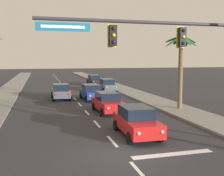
{
  "coord_description": "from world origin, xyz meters",
  "views": [
    {
      "loc": [
        -3.67,
        -11.53,
        4.41
      ],
      "look_at": [
        1.6,
        8.0,
        2.2
      ],
      "focal_mm": 43.18,
      "sensor_mm": 36.0,
      "label": 1
    }
  ],
  "objects": [
    {
      "name": "sedan_third_in_queue",
      "position": [
        1.67,
        9.64,
        0.85
      ],
      "size": [
        2.08,
        4.5,
        1.68
      ],
      "color": "red",
      "rests_on": "ground"
    },
    {
      "name": "sedan_fifth_in_queue",
      "position": [
        1.6,
        16.54,
        0.85
      ],
      "size": [
        2.07,
        4.5,
        1.68
      ],
      "color": "navy",
      "rests_on": "ground"
    },
    {
      "name": "sedan_parked_nearest_kerb",
      "position": [
        5.15,
        23.65,
        0.85
      ],
      "size": [
        1.96,
        4.46,
        1.68
      ],
      "color": "#4C515B",
      "rests_on": "ground"
    },
    {
      "name": "sidewalk_right",
      "position": [
        7.8,
        20.0,
        0.07
      ],
      "size": [
        3.2,
        110.0,
        0.14
      ],
      "primitive_type": "cube",
      "color": "gray",
      "rests_on": "ground"
    },
    {
      "name": "lane_markings",
      "position": [
        0.44,
        19.11,
        0.0
      ],
      "size": [
        4.28,
        86.07,
        0.01
      ],
      "color": "silver",
      "rests_on": "ground"
    },
    {
      "name": "ground_plane",
      "position": [
        0.0,
        0.0,
        0.0
      ],
      "size": [
        220.0,
        220.0,
        0.0
      ],
      "primitive_type": "plane",
      "color": "#2D2D33"
    },
    {
      "name": "sedan_parked_mid_kerb",
      "position": [
        5.18,
        32.83,
        0.85
      ],
      "size": [
        2.08,
        4.5,
        1.68
      ],
      "color": "black",
      "rests_on": "ground"
    },
    {
      "name": "sedan_oncoming_far",
      "position": [
        -1.49,
        18.09,
        0.85
      ],
      "size": [
        1.95,
        4.45,
        1.68
      ],
      "color": "#4C515B",
      "rests_on": "ground"
    },
    {
      "name": "sedan_lead_at_stop_bar",
      "position": [
        1.63,
        2.73,
        0.85
      ],
      "size": [
        2.04,
        4.49,
        1.68
      ],
      "color": "red",
      "rests_on": "ground"
    },
    {
      "name": "sidewalk_left",
      "position": [
        -7.8,
        20.0,
        0.07
      ],
      "size": [
        3.2,
        110.0,
        0.14
      ],
      "primitive_type": "cube",
      "color": "gray",
      "rests_on": "ground"
    },
    {
      "name": "palm_right_second",
      "position": [
        7.98,
        9.15,
        4.6
      ],
      "size": [
        3.02,
        3.06,
        6.58
      ],
      "color": "brown",
      "rests_on": "ground"
    },
    {
      "name": "traffic_signal_mast",
      "position": [
        3.12,
        0.29,
        4.88
      ],
      "size": [
        10.48,
        0.41,
        6.95
      ],
      "color": "#2D2D33",
      "rests_on": "ground"
    }
  ]
}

